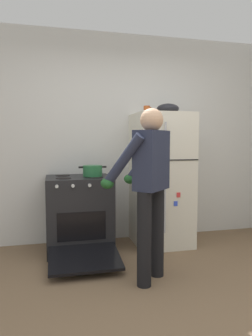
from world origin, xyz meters
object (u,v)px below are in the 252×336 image
(person_cook, at_px, (148,179))
(red_pot, at_px, (93,171))
(mixing_bowl, at_px, (168,109))
(stove_range, at_px, (79,214))
(refrigerator, at_px, (161,179))
(coffee_mug, at_px, (147,110))

(person_cook, height_order, red_pot, person_cook)
(person_cook, bearing_deg, mixing_bowl, 59.93)
(mixing_bowl, bearing_deg, stove_range, -179.09)
(refrigerator, relative_size, stove_range, 1.37)
(red_pot, distance_m, mixing_bowl, 1.22)
(stove_range, relative_size, person_cook, 0.75)
(refrigerator, distance_m, stove_range, 1.11)
(person_cook, xyz_separation_m, coffee_mug, (0.30, 1.02, 0.75))
(refrigerator, height_order, coffee_mug, coffee_mug)
(stove_range, distance_m, person_cook, 1.22)
(coffee_mug, height_order, mixing_bowl, mixing_bowl)
(person_cook, relative_size, coffee_mug, 14.28)
(refrigerator, height_order, red_pot, refrigerator)
(coffee_mug, bearing_deg, red_pot, -171.86)
(stove_range, relative_size, mixing_bowl, 4.33)
(coffee_mug, bearing_deg, refrigerator, -15.83)
(stove_range, relative_size, coffee_mug, 10.75)
(coffee_mug, relative_size, mixing_bowl, 0.40)
(coffee_mug, bearing_deg, mixing_bowl, -10.99)
(stove_range, bearing_deg, refrigerator, 0.96)
(stove_range, xyz_separation_m, person_cook, (0.55, -0.95, 0.52))
(person_cook, bearing_deg, refrigerator, 63.59)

